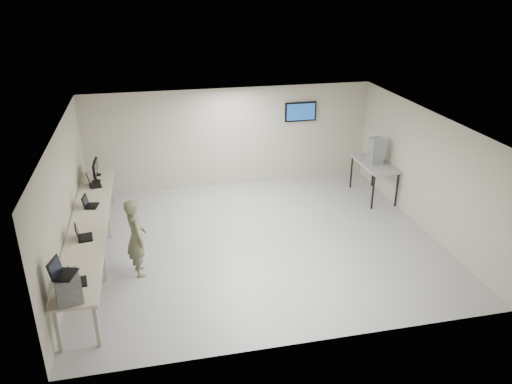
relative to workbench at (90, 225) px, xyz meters
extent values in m
cube|color=#B4B4B4|center=(3.59, 0.00, -0.83)|extent=(8.00, 7.00, 0.01)
cube|color=white|center=(3.59, 0.00, 1.97)|extent=(8.00, 7.00, 0.01)
cube|color=#AEAA96|center=(3.59, 3.50, 0.57)|extent=(8.00, 0.01, 2.80)
cube|color=#AEAA96|center=(3.59, -3.50, 0.57)|extent=(8.00, 0.01, 2.80)
cube|color=#AEAA96|center=(-0.41, 0.00, 0.57)|extent=(0.01, 7.00, 2.80)
cube|color=#AEAA96|center=(7.59, 0.00, 0.57)|extent=(0.01, 7.00, 2.80)
cube|color=black|center=(5.59, 3.48, 1.22)|extent=(0.15, 0.04, 0.15)
cube|color=black|center=(5.59, 3.44, 1.22)|extent=(0.90, 0.06, 0.55)
cube|color=navy|center=(5.59, 3.40, 1.22)|extent=(0.82, 0.01, 0.47)
cube|color=beige|center=(-0.01, 0.00, 0.05)|extent=(0.75, 6.00, 0.04)
cube|color=#A8A294|center=(0.36, 0.00, 0.02)|extent=(0.02, 6.00, 0.06)
cube|color=#A8A294|center=(-0.31, -2.85, -0.40)|extent=(0.06, 0.06, 0.86)
cube|color=#A8A294|center=(0.29, -2.85, -0.40)|extent=(0.06, 0.06, 0.86)
cube|color=#A8A294|center=(-0.31, -0.90, -0.40)|extent=(0.06, 0.06, 0.86)
cube|color=#A8A294|center=(0.29, -0.90, -0.40)|extent=(0.06, 0.06, 0.86)
cube|color=#A8A294|center=(-0.31, 0.90, -0.40)|extent=(0.06, 0.06, 0.86)
cube|color=#A8A294|center=(0.29, 0.90, -0.40)|extent=(0.06, 0.06, 0.86)
cube|color=#A8A294|center=(-0.31, 2.85, -0.40)|extent=(0.06, 0.06, 0.86)
cube|color=#A8A294|center=(0.29, 2.85, -0.40)|extent=(0.06, 0.06, 0.86)
cube|color=gray|center=(-0.06, -2.75, 0.30)|extent=(0.47, 0.51, 0.45)
cube|color=black|center=(-0.06, -2.75, 0.54)|extent=(0.38, 0.45, 0.02)
cube|color=black|center=(-0.20, -2.75, 0.69)|extent=(0.17, 0.37, 0.27)
cube|color=black|center=(-0.19, -2.75, 0.69)|extent=(0.14, 0.32, 0.23)
cube|color=black|center=(0.03, -2.28, 0.08)|extent=(0.29, 0.36, 0.02)
cube|color=black|center=(-0.09, -2.28, 0.21)|extent=(0.11, 0.32, 0.24)
cube|color=black|center=(-0.07, -2.28, 0.21)|extent=(0.09, 0.28, 0.20)
cube|color=black|center=(-0.01, -0.71, 0.08)|extent=(0.32, 0.40, 0.02)
cube|color=black|center=(-0.14, -0.71, 0.23)|extent=(0.12, 0.36, 0.27)
cube|color=black|center=(-0.13, -0.71, 0.23)|extent=(0.09, 0.31, 0.22)
cube|color=black|center=(0.00, 0.76, 0.08)|extent=(0.31, 0.39, 0.02)
cube|color=black|center=(-0.13, 0.76, 0.22)|extent=(0.12, 0.34, 0.25)
cube|color=black|center=(-0.11, 0.76, 0.22)|extent=(0.10, 0.30, 0.21)
cube|color=black|center=(-0.01, 1.96, 0.09)|extent=(0.34, 0.42, 0.02)
cube|color=black|center=(-0.15, 1.96, 0.23)|extent=(0.14, 0.36, 0.27)
cube|color=black|center=(-0.13, 1.96, 0.23)|extent=(0.11, 0.31, 0.22)
cylinder|color=black|center=(-0.01, 2.25, 0.08)|extent=(0.22, 0.22, 0.02)
cube|color=black|center=(-0.01, 2.25, 0.18)|extent=(0.04, 0.03, 0.17)
cube|color=black|center=(-0.01, 2.25, 0.39)|extent=(0.05, 0.49, 0.33)
cube|color=black|center=(0.02, 2.25, 0.39)|extent=(0.00, 0.45, 0.28)
cylinder|color=black|center=(-0.01, 2.68, 0.08)|extent=(0.19, 0.19, 0.01)
cube|color=black|center=(-0.01, 2.68, 0.16)|extent=(0.04, 0.03, 0.15)
cube|color=black|center=(-0.01, 2.68, 0.36)|extent=(0.05, 0.43, 0.29)
cube|color=black|center=(0.01, 2.68, 0.36)|extent=(0.00, 0.39, 0.25)
imported|color=#5C6046|center=(0.95, -0.75, -0.01)|extent=(0.51, 0.67, 1.64)
cube|color=gray|center=(7.19, 1.78, 0.13)|extent=(0.76, 1.64, 0.04)
cube|color=black|center=(6.86, 1.07, -0.36)|extent=(0.04, 0.04, 0.94)
cube|color=black|center=(6.86, 2.50, -0.36)|extent=(0.04, 0.04, 0.94)
cube|color=black|center=(7.52, 1.07, -0.36)|extent=(0.04, 0.04, 0.94)
cube|color=black|center=(7.52, 2.50, -0.36)|extent=(0.04, 0.04, 0.94)
cube|color=#939699|center=(7.17, 1.78, 0.24)|extent=(0.33, 0.36, 0.17)
cube|color=#939699|center=(7.17, 1.78, 0.41)|extent=(0.33, 0.36, 0.17)
cube|color=#939699|center=(7.17, 1.78, 0.59)|extent=(0.33, 0.36, 0.17)
cube|color=#939699|center=(7.17, 1.78, 0.76)|extent=(0.33, 0.36, 0.17)
camera|label=1|loc=(1.40, -9.74, 4.78)|focal=35.00mm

